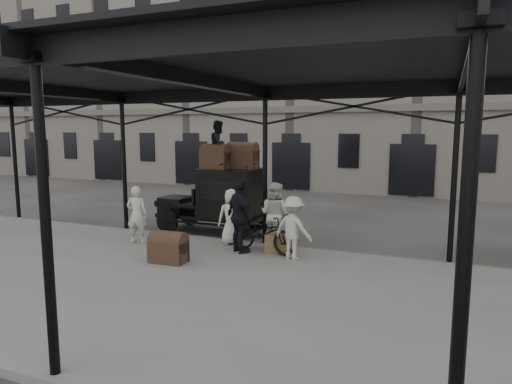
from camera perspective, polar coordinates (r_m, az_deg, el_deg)
ground at (r=11.75m, az=-2.55°, el=-9.28°), size 120.00×120.00×0.00m
platform at (r=10.05m, az=-7.54°, el=-11.93°), size 28.00×8.00×0.15m
canopy at (r=9.76m, az=-7.18°, el=14.47°), size 22.50×9.00×4.74m
building_frontage at (r=28.76m, az=13.41°, el=14.79°), size 64.00×8.00×14.00m
taxi at (r=15.15m, az=-4.30°, el=-0.70°), size 3.65×1.55×2.18m
porter_left at (r=13.72m, az=-14.67°, el=-2.75°), size 0.70×0.55×1.68m
porter_midleft at (r=12.96m, az=2.34°, el=-2.79°), size 1.01×0.86×1.83m
porter_centre at (r=13.18m, az=-3.05°, el=-3.08°), size 0.94×0.84×1.62m
porter_official at (r=12.24m, az=-2.02°, el=-3.02°), size 1.24×1.08×2.00m
porter_right at (r=11.69m, az=4.66°, el=-4.50°), size 1.17×0.86×1.63m
bicycle at (r=12.37m, az=0.99°, el=-5.12°), size 2.12×1.11×1.06m
porter_roof at (r=14.91m, az=-4.65°, el=5.93°), size 0.65×0.80×1.55m
steamer_trunk_roof_near at (r=14.82m, az=-5.07°, el=4.20°), size 0.94×0.60×0.67m
steamer_trunk_roof_far at (r=14.89m, az=-1.70°, el=4.33°), size 0.98×0.60×0.71m
steamer_trunk_platform at (r=11.70m, az=-10.89°, el=-7.04°), size 0.92×0.59×0.66m
wicker_hamper at (r=12.48m, az=2.53°, el=-6.33°), size 0.70×0.60×0.50m
suitcase_upright at (r=12.88m, az=2.66°, el=-6.00°), size 0.27×0.62×0.45m
suitcase_flat at (r=12.48m, az=3.03°, el=-6.57°), size 0.61×0.22×0.40m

